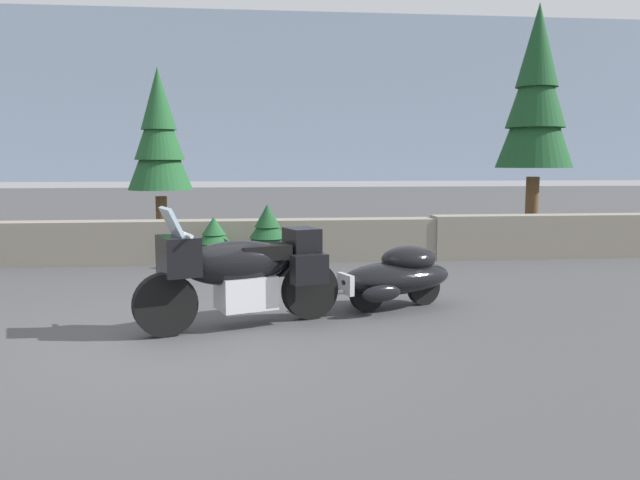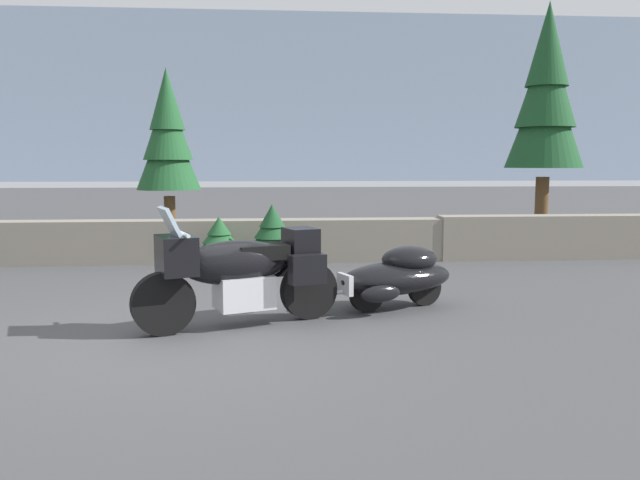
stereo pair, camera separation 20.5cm
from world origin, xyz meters
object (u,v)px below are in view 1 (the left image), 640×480
touring_motorcycle (241,271)px  pine_tree_tall (536,95)px  car_shaped_trailer (397,275)px  pine_tree_secondary (159,136)px

touring_motorcycle → pine_tree_tall: 9.20m
touring_motorcycle → car_shaped_trailer: size_ratio=1.01×
touring_motorcycle → pine_tree_secondary: 7.14m
touring_motorcycle → pine_tree_secondary: size_ratio=0.59×
pine_tree_tall → pine_tree_secondary: pine_tree_tall is taller
pine_tree_secondary → touring_motorcycle: bearing=-75.1°
car_shaped_trailer → pine_tree_tall: size_ratio=0.43×
pine_tree_tall → car_shaped_trailer: bearing=-127.2°
car_shaped_trailer → pine_tree_secondary: pine_tree_secondary is taller
touring_motorcycle → pine_tree_tall: bearing=45.8°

